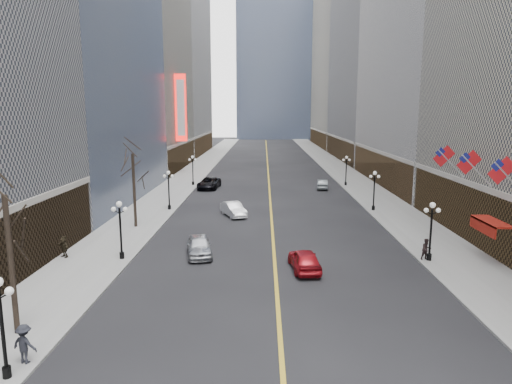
{
  "coord_description": "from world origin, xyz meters",
  "views": [
    {
      "loc": [
        -0.87,
        -3.61,
        11.35
      ],
      "look_at": [
        -1.19,
        15.72,
        7.93
      ],
      "focal_mm": 32.0,
      "sensor_mm": 36.0,
      "label": 1
    }
  ],
  "objects_px": {
    "streetlamp_east_3": "(346,167)",
    "streetlamp_west_1": "(120,224)",
    "streetlamp_east_2": "(374,186)",
    "car_nb_far": "(209,183)",
    "streetlamp_west_3": "(193,167)",
    "streetlamp_west_0": "(1,317)",
    "streetlamp_west_2": "(169,186)",
    "car_sb_mid": "(304,260)",
    "car_sb_far": "(322,184)",
    "car_nb_near": "(199,246)",
    "streetlamp_east_1": "(431,225)",
    "car_nb_mid": "(234,209)"
  },
  "relations": [
    {
      "from": "streetlamp_west_0",
      "to": "car_sb_mid",
      "type": "relative_size",
      "value": 0.97
    },
    {
      "from": "streetlamp_east_3",
      "to": "streetlamp_west_2",
      "type": "xyz_separation_m",
      "value": [
        -23.6,
        -18.0,
        0.0
      ]
    },
    {
      "from": "streetlamp_east_3",
      "to": "streetlamp_east_2",
      "type": "bearing_deg",
      "value": -90.0
    },
    {
      "from": "car_nb_far",
      "to": "car_sb_mid",
      "type": "relative_size",
      "value": 1.3
    },
    {
      "from": "streetlamp_west_3",
      "to": "car_nb_far",
      "type": "height_order",
      "value": "streetlamp_west_3"
    },
    {
      "from": "streetlamp_west_1",
      "to": "streetlamp_west_2",
      "type": "height_order",
      "value": "same"
    },
    {
      "from": "streetlamp_west_1",
      "to": "streetlamp_west_0",
      "type": "bearing_deg",
      "value": -90.0
    },
    {
      "from": "streetlamp_west_0",
      "to": "streetlamp_west_3",
      "type": "relative_size",
      "value": 1.0
    },
    {
      "from": "streetlamp_east_2",
      "to": "streetlamp_west_3",
      "type": "relative_size",
      "value": 1.0
    },
    {
      "from": "streetlamp_west_0",
      "to": "streetlamp_west_3",
      "type": "distance_m",
      "value": 52.0
    },
    {
      "from": "car_nb_far",
      "to": "car_nb_near",
      "type": "bearing_deg",
      "value": -79.66
    },
    {
      "from": "streetlamp_east_3",
      "to": "streetlamp_west_3",
      "type": "relative_size",
      "value": 1.0
    },
    {
      "from": "streetlamp_west_2",
      "to": "car_nb_near",
      "type": "height_order",
      "value": "streetlamp_west_2"
    },
    {
      "from": "streetlamp_east_3",
      "to": "streetlamp_west_1",
      "type": "xyz_separation_m",
      "value": [
        -23.6,
        -36.0,
        0.0
      ]
    },
    {
      "from": "streetlamp_east_1",
      "to": "streetlamp_west_2",
      "type": "xyz_separation_m",
      "value": [
        -23.6,
        18.0,
        0.0
      ]
    },
    {
      "from": "streetlamp_west_0",
      "to": "car_nb_mid",
      "type": "bearing_deg",
      "value": 76.28
    },
    {
      "from": "car_nb_mid",
      "to": "streetlamp_east_2",
      "type": "bearing_deg",
      "value": -13.72
    },
    {
      "from": "streetlamp_west_1",
      "to": "car_sb_mid",
      "type": "xyz_separation_m",
      "value": [
        13.9,
        -1.97,
        -2.11
      ]
    },
    {
      "from": "car_sb_mid",
      "to": "streetlamp_east_1",
      "type": "bearing_deg",
      "value": -174.82
    },
    {
      "from": "streetlamp_east_3",
      "to": "streetlamp_west_1",
      "type": "relative_size",
      "value": 1.0
    },
    {
      "from": "streetlamp_west_0",
      "to": "car_nb_far",
      "type": "xyz_separation_m",
      "value": [
        2.8,
        49.39,
        -2.06
      ]
    },
    {
      "from": "streetlamp_east_2",
      "to": "car_sb_mid",
      "type": "bearing_deg",
      "value": -115.9
    },
    {
      "from": "streetlamp_east_1",
      "to": "streetlamp_west_0",
      "type": "bearing_deg",
      "value": -145.86
    },
    {
      "from": "streetlamp_west_2",
      "to": "car_sb_mid",
      "type": "distance_m",
      "value": 24.43
    },
    {
      "from": "streetlamp_east_1",
      "to": "streetlamp_west_1",
      "type": "bearing_deg",
      "value": 180.0
    },
    {
      "from": "streetlamp_east_3",
      "to": "streetlamp_east_1",
      "type": "bearing_deg",
      "value": -90.0
    },
    {
      "from": "streetlamp_west_1",
      "to": "car_nb_near",
      "type": "bearing_deg",
      "value": 12.78
    },
    {
      "from": "streetlamp_west_2",
      "to": "streetlamp_west_3",
      "type": "xyz_separation_m",
      "value": [
        0.0,
        18.0,
        0.0
      ]
    },
    {
      "from": "streetlamp_east_2",
      "to": "car_nb_far",
      "type": "relative_size",
      "value": 0.75
    },
    {
      "from": "streetlamp_west_2",
      "to": "car_sb_mid",
      "type": "relative_size",
      "value": 0.97
    },
    {
      "from": "streetlamp_east_2",
      "to": "car_nb_far",
      "type": "distance_m",
      "value": 25.96
    },
    {
      "from": "streetlamp_west_1",
      "to": "car_sb_mid",
      "type": "relative_size",
      "value": 0.97
    },
    {
      "from": "streetlamp_east_1",
      "to": "car_sb_far",
      "type": "relative_size",
      "value": 1.05
    },
    {
      "from": "streetlamp_west_2",
      "to": "car_sb_far",
      "type": "relative_size",
      "value": 1.05
    },
    {
      "from": "streetlamp_west_3",
      "to": "car_nb_mid",
      "type": "bearing_deg",
      "value": -69.75
    },
    {
      "from": "streetlamp_east_3",
      "to": "car_nb_near",
      "type": "distance_m",
      "value": 39.03
    },
    {
      "from": "streetlamp_east_2",
      "to": "car_sb_mid",
      "type": "height_order",
      "value": "streetlamp_east_2"
    },
    {
      "from": "streetlamp_east_1",
      "to": "streetlamp_west_2",
      "type": "bearing_deg",
      "value": 142.67
    },
    {
      "from": "streetlamp_east_3",
      "to": "car_nb_near",
      "type": "height_order",
      "value": "streetlamp_east_3"
    },
    {
      "from": "streetlamp_west_2",
      "to": "car_sb_mid",
      "type": "height_order",
      "value": "streetlamp_west_2"
    },
    {
      "from": "car_nb_mid",
      "to": "car_nb_far",
      "type": "relative_size",
      "value": 0.77
    },
    {
      "from": "streetlamp_west_1",
      "to": "streetlamp_west_3",
      "type": "distance_m",
      "value": 36.0
    },
    {
      "from": "streetlamp_east_3",
      "to": "streetlamp_west_0",
      "type": "distance_m",
      "value": 57.1
    },
    {
      "from": "streetlamp_west_3",
      "to": "streetlamp_east_3",
      "type": "bearing_deg",
      "value": 0.0
    },
    {
      "from": "streetlamp_west_1",
      "to": "car_sb_far",
      "type": "height_order",
      "value": "streetlamp_west_1"
    },
    {
      "from": "streetlamp_west_0",
      "to": "car_nb_mid",
      "type": "distance_m",
      "value": 32.28
    },
    {
      "from": "car_nb_near",
      "to": "car_sb_far",
      "type": "xyz_separation_m",
      "value": [
        13.86,
        31.99,
        -0.09
      ]
    },
    {
      "from": "streetlamp_east_1",
      "to": "car_sb_far",
      "type": "bearing_deg",
      "value": 96.73
    },
    {
      "from": "streetlamp_east_2",
      "to": "streetlamp_west_1",
      "type": "relative_size",
      "value": 1.0
    },
    {
      "from": "streetlamp_east_2",
      "to": "car_sb_far",
      "type": "distance_m",
      "value": 15.96
    }
  ]
}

